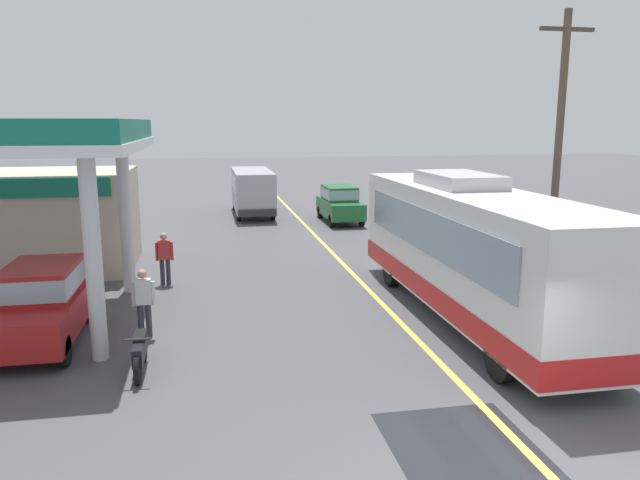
{
  "coord_description": "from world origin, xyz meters",
  "views": [
    {
      "loc": [
        -4.75,
        -7.18,
        5.04
      ],
      "look_at": [
        -1.5,
        10.0,
        1.6
      ],
      "focal_mm": 33.81,
      "sensor_mm": 36.0,
      "label": 1
    }
  ],
  "objects_px": {
    "car_at_pump": "(42,300)",
    "pedestrian_near_pump": "(165,256)",
    "minibus_opposing_lane": "(252,188)",
    "pedestrian_by_shop": "(144,299)",
    "car_trailing_behind_bus": "(340,202)",
    "motorcycle_parked_forecourt": "(140,351)",
    "coach_bus_main": "(472,253)"
  },
  "relations": [
    {
      "from": "car_at_pump",
      "to": "car_trailing_behind_bus",
      "type": "bearing_deg",
      "value": 56.02
    },
    {
      "from": "coach_bus_main",
      "to": "motorcycle_parked_forecourt",
      "type": "bearing_deg",
      "value": -165.47
    },
    {
      "from": "car_at_pump",
      "to": "motorcycle_parked_forecourt",
      "type": "height_order",
      "value": "car_at_pump"
    },
    {
      "from": "minibus_opposing_lane",
      "to": "pedestrian_by_shop",
      "type": "relative_size",
      "value": 3.69
    },
    {
      "from": "minibus_opposing_lane",
      "to": "motorcycle_parked_forecourt",
      "type": "relative_size",
      "value": 3.41
    },
    {
      "from": "pedestrian_near_pump",
      "to": "pedestrian_by_shop",
      "type": "xyz_separation_m",
      "value": [
        -0.18,
        -4.76,
        0.0
      ]
    },
    {
      "from": "car_at_pump",
      "to": "pedestrian_by_shop",
      "type": "distance_m",
      "value": 2.26
    },
    {
      "from": "car_at_pump",
      "to": "minibus_opposing_lane",
      "type": "distance_m",
      "value": 19.76
    },
    {
      "from": "minibus_opposing_lane",
      "to": "car_trailing_behind_bus",
      "type": "bearing_deg",
      "value": -37.36
    },
    {
      "from": "minibus_opposing_lane",
      "to": "motorcycle_parked_forecourt",
      "type": "bearing_deg",
      "value": -100.61
    },
    {
      "from": "pedestrian_near_pump",
      "to": "pedestrian_by_shop",
      "type": "distance_m",
      "value": 4.76
    },
    {
      "from": "car_at_pump",
      "to": "minibus_opposing_lane",
      "type": "xyz_separation_m",
      "value": [
        6.28,
        18.73,
        0.46
      ]
    },
    {
      "from": "car_at_pump",
      "to": "car_trailing_behind_bus",
      "type": "xyz_separation_m",
      "value": [
        10.47,
        15.53,
        0.0
      ]
    },
    {
      "from": "minibus_opposing_lane",
      "to": "pedestrian_near_pump",
      "type": "distance_m",
      "value": 14.6
    },
    {
      "from": "car_at_pump",
      "to": "motorcycle_parked_forecourt",
      "type": "distance_m",
      "value": 3.26
    },
    {
      "from": "coach_bus_main",
      "to": "pedestrian_by_shop",
      "type": "xyz_separation_m",
      "value": [
        -8.24,
        -0.03,
        -0.79
      ]
    },
    {
      "from": "minibus_opposing_lane",
      "to": "pedestrian_by_shop",
      "type": "bearing_deg",
      "value": -102.04
    },
    {
      "from": "minibus_opposing_lane",
      "to": "car_at_pump",
      "type": "bearing_deg",
      "value": -108.53
    },
    {
      "from": "minibus_opposing_lane",
      "to": "pedestrian_by_shop",
      "type": "distance_m",
      "value": 19.27
    },
    {
      "from": "pedestrian_by_shop",
      "to": "car_trailing_behind_bus",
      "type": "bearing_deg",
      "value": 62.3
    },
    {
      "from": "car_at_pump",
      "to": "car_trailing_behind_bus",
      "type": "distance_m",
      "value": 18.73
    },
    {
      "from": "coach_bus_main",
      "to": "motorcycle_parked_forecourt",
      "type": "relative_size",
      "value": 6.13
    },
    {
      "from": "car_at_pump",
      "to": "pedestrian_by_shop",
      "type": "bearing_deg",
      "value": -2.56
    },
    {
      "from": "motorcycle_parked_forecourt",
      "to": "coach_bus_main",
      "type": "bearing_deg",
      "value": 14.53
    },
    {
      "from": "motorcycle_parked_forecourt",
      "to": "car_trailing_behind_bus",
      "type": "height_order",
      "value": "car_trailing_behind_bus"
    },
    {
      "from": "minibus_opposing_lane",
      "to": "pedestrian_near_pump",
      "type": "xyz_separation_m",
      "value": [
        -3.84,
        -14.07,
        -0.54
      ]
    },
    {
      "from": "motorcycle_parked_forecourt",
      "to": "minibus_opposing_lane",
      "type": "bearing_deg",
      "value": 79.39
    },
    {
      "from": "coach_bus_main",
      "to": "car_at_pump",
      "type": "xyz_separation_m",
      "value": [
        -10.5,
        0.07,
        -0.71
      ]
    },
    {
      "from": "car_at_pump",
      "to": "pedestrian_near_pump",
      "type": "height_order",
      "value": "car_at_pump"
    },
    {
      "from": "car_at_pump",
      "to": "car_trailing_behind_bus",
      "type": "relative_size",
      "value": 1.0
    },
    {
      "from": "coach_bus_main",
      "to": "car_at_pump",
      "type": "bearing_deg",
      "value": 179.64
    },
    {
      "from": "pedestrian_near_pump",
      "to": "car_trailing_behind_bus",
      "type": "relative_size",
      "value": 0.4
    }
  ]
}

